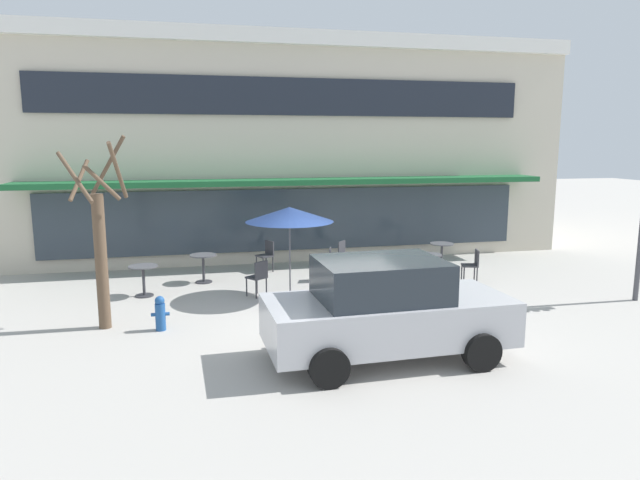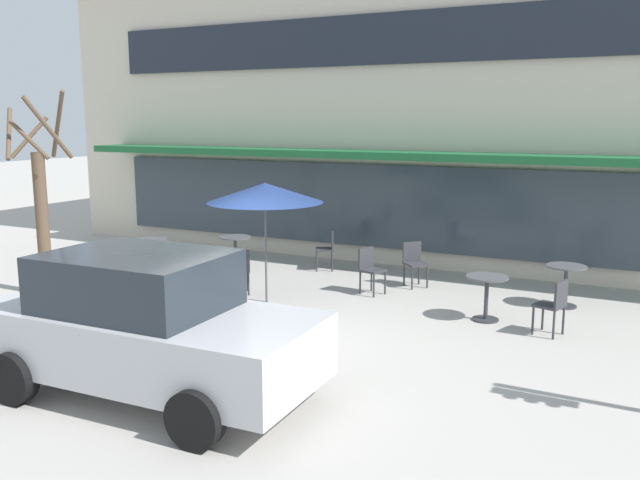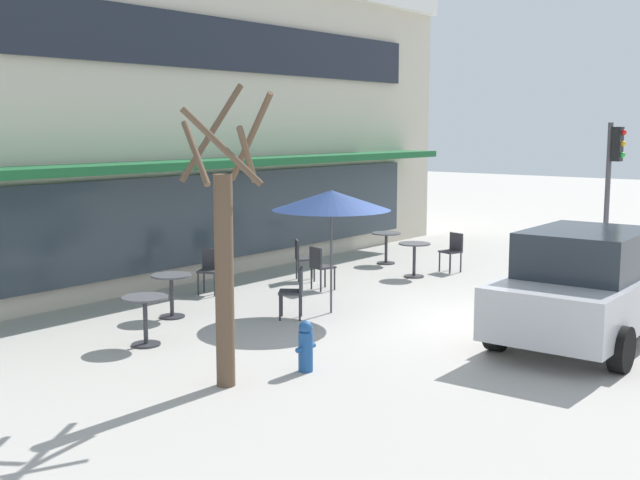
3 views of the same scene
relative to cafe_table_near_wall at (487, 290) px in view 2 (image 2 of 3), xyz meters
The scene contains 15 objects.
ground_plane 4.11m from the cafe_table_near_wall, 139.75° to the right, with size 80.00×80.00×0.00m, color #ADA8A0.
building_facade 8.51m from the cafe_table_near_wall, 112.98° to the left, with size 18.44×9.10×7.01m.
cafe_table_near_wall is the anchor object (origin of this frame).
cafe_table_streetside 6.02m from the cafe_table_near_wall, 167.73° to the left, with size 0.70×0.70×0.76m.
cafe_table_by_tree 7.34m from the cafe_table_near_wall, behind, with size 0.70×0.70×0.76m.
cafe_table_mid_patio 1.81m from the cafe_table_near_wall, 53.97° to the left, with size 0.70×0.70×0.76m.
patio_umbrella_green_folded 4.21m from the cafe_table_near_wall, behind, with size 2.10×2.10×2.20m.
cafe_chair_0 4.62m from the cafe_table_near_wall, 151.24° to the left, with size 0.54×0.54×0.89m.
cafe_chair_1 2.53m from the cafe_table_near_wall, 162.98° to the left, with size 0.50×0.50×0.89m.
cafe_chair_2 2.51m from the cafe_table_near_wall, 137.63° to the left, with size 0.57×0.57×0.89m.
cafe_chair_3 4.64m from the cafe_table_near_wall, behind, with size 0.56×0.56×0.89m.
cafe_chair_4 1.17m from the cafe_table_near_wall, 16.66° to the right, with size 0.50×0.50×0.89m.
parked_sedan 5.78m from the cafe_table_near_wall, 120.78° to the right, with size 4.25×2.12×1.76m.
street_tree 8.29m from the cafe_table_near_wall, 165.00° to the right, with size 1.28×1.29×3.86m.
fire_hydrant 7.28m from the cafe_table_near_wall, 159.63° to the right, with size 0.36×0.20×0.71m.
Camera 2 is at (5.59, -8.37, 3.35)m, focal length 38.00 mm.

